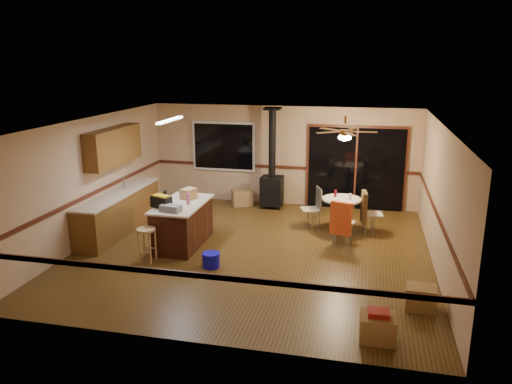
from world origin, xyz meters
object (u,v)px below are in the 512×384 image
(chair_right, at_px, (365,207))
(box_corner_b, at_px, (421,298))
(wood_stove, at_px, (272,180))
(toolbox_grey, at_px, (171,208))
(dining_table, at_px, (341,209))
(chair_near, at_px, (341,218))
(bar_stool, at_px, (147,245))
(kitchen_island, at_px, (182,224))
(toolbox_black, at_px, (161,202))
(blue_bucket, at_px, (211,260))
(box_corner_a, at_px, (378,328))
(box_under_window, at_px, (242,197))
(chair_left, at_px, (315,203))

(chair_right, relative_size, box_corner_b, 1.55)
(wood_stove, bearing_deg, toolbox_grey, -109.87)
(dining_table, bearing_deg, chair_near, -86.93)
(bar_stool, bearing_deg, chair_near, 24.68)
(kitchen_island, height_order, toolbox_black, toolbox_black)
(toolbox_black, xyz_separation_m, dining_table, (3.46, 1.90, -0.48))
(blue_bucket, xyz_separation_m, chair_near, (2.29, 1.65, 0.46))
(dining_table, height_order, chair_right, chair_right)
(blue_bucket, xyz_separation_m, box_corner_a, (3.01, -1.89, 0.05))
(toolbox_grey, distance_m, dining_table, 3.83)
(blue_bucket, relative_size, chair_near, 0.47)
(chair_right, height_order, box_corner_b, chair_right)
(toolbox_black, relative_size, dining_table, 0.47)
(wood_stove, bearing_deg, dining_table, -39.01)
(toolbox_grey, relative_size, dining_table, 0.46)
(chair_near, height_order, chair_right, same)
(toolbox_black, relative_size, box_corner_b, 0.90)
(chair_near, distance_m, box_corner_b, 2.85)
(bar_stool, bearing_deg, dining_table, 35.53)
(bar_stool, distance_m, box_corner_a, 4.69)
(box_under_window, relative_size, box_corner_a, 1.07)
(toolbox_black, height_order, bar_stool, toolbox_black)
(chair_left, bearing_deg, toolbox_black, -144.46)
(chair_near, distance_m, chair_right, 1.02)
(blue_bucket, bearing_deg, chair_near, 35.76)
(box_under_window, bearing_deg, chair_near, -41.82)
(toolbox_grey, height_order, blue_bucket, toolbox_grey)
(chair_near, bearing_deg, box_corner_a, -78.48)
(blue_bucket, relative_size, box_corner_b, 0.73)
(bar_stool, xyz_separation_m, box_under_window, (0.84, 4.08, -0.12))
(kitchen_island, xyz_separation_m, toolbox_grey, (-0.01, -0.56, 0.51))
(chair_near, bearing_deg, box_under_window, 138.18)
(chair_left, height_order, box_corner_b, chair_left)
(toolbox_black, distance_m, box_corner_a, 4.98)
(toolbox_black, relative_size, chair_near, 0.58)
(chair_left, relative_size, box_under_window, 1.01)
(wood_stove, bearing_deg, kitchen_island, -113.09)
(kitchen_island, height_order, box_corner_a, kitchen_island)
(box_under_window, bearing_deg, box_corner_a, -60.01)
(chair_right, distance_m, box_corner_a, 4.47)
(bar_stool, relative_size, chair_left, 1.25)
(kitchen_island, distance_m, toolbox_black, 0.73)
(dining_table, height_order, box_corner_a, dining_table)
(box_corner_b, bearing_deg, kitchen_island, 158.61)
(bar_stool, xyz_separation_m, box_corner_b, (4.95, -0.82, -0.14))
(kitchen_island, height_order, wood_stove, wood_stove)
(chair_left, bearing_deg, box_under_window, 145.54)
(dining_table, height_order, chair_left, chair_left)
(kitchen_island, bearing_deg, toolbox_black, -128.01)
(dining_table, bearing_deg, box_corner_a, -80.13)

